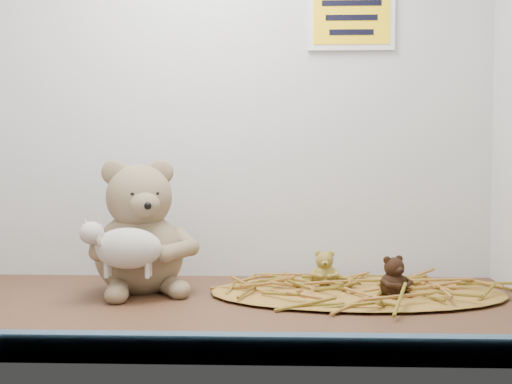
{
  "coord_description": "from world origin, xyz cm",
  "views": [
    {
      "loc": [
        14.89,
        -107.68,
        25.52
      ],
      "look_at": [
        10.86,
        3.96,
        19.67
      ],
      "focal_mm": 45.0,
      "sensor_mm": 36.0,
      "label": 1
    }
  ],
  "objects_px": {
    "toy_lamb": "(128,248)",
    "mini_teddy_brown": "(393,275)",
    "main_teddy": "(139,226)",
    "mini_teddy_tan": "(325,267)"
  },
  "relations": [
    {
      "from": "mini_teddy_tan",
      "to": "mini_teddy_brown",
      "type": "relative_size",
      "value": 0.93
    },
    {
      "from": "toy_lamb",
      "to": "mini_teddy_brown",
      "type": "relative_size",
      "value": 2.16
    },
    {
      "from": "main_teddy",
      "to": "mini_teddy_brown",
      "type": "height_order",
      "value": "main_teddy"
    },
    {
      "from": "main_teddy",
      "to": "toy_lamb",
      "type": "height_order",
      "value": "main_teddy"
    },
    {
      "from": "main_teddy",
      "to": "mini_teddy_brown",
      "type": "distance_m",
      "value": 0.48
    },
    {
      "from": "mini_teddy_tan",
      "to": "mini_teddy_brown",
      "type": "height_order",
      "value": "mini_teddy_brown"
    },
    {
      "from": "mini_teddy_tan",
      "to": "mini_teddy_brown",
      "type": "bearing_deg",
      "value": -37.62
    },
    {
      "from": "toy_lamb",
      "to": "mini_teddy_tan",
      "type": "xyz_separation_m",
      "value": [
        0.36,
        0.12,
        -0.05
      ]
    },
    {
      "from": "main_teddy",
      "to": "mini_teddy_brown",
      "type": "bearing_deg",
      "value": -30.81
    },
    {
      "from": "toy_lamb",
      "to": "mini_teddy_brown",
      "type": "distance_m",
      "value": 0.48
    }
  ]
}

